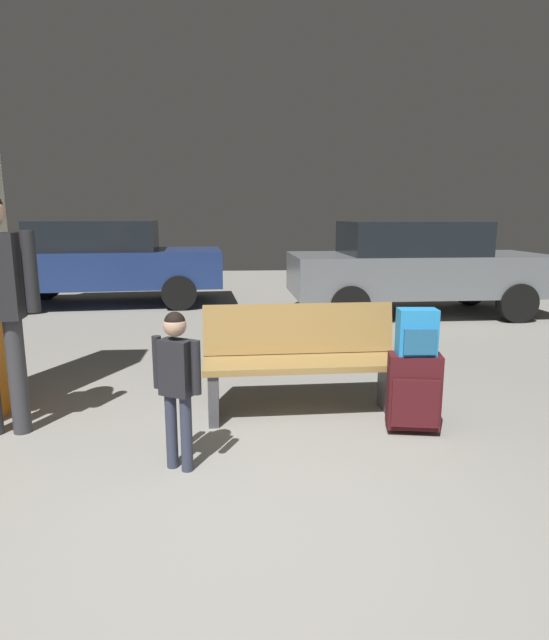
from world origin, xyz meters
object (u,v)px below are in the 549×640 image
Objects in this scene: parked_car_far at (104,260)px; parked_car_near at (415,265)px; child at (177,374)px; backpack_bright at (417,333)px; suitcase at (414,392)px; bench at (302,361)px.

parked_car_far is 1.02× the size of parked_car_near.
child is at bearing -72.79° from parked_car_far.
backpack_bright is 1.75m from child.
backpack_bright is at bearing -58.56° from parked_car_far.
suitcase is 0.45m from backpack_bright.
bench reaches higher than suitcase.
parked_car_near is (3.28, 5.18, 0.17)m from child.
suitcase is 0.15× the size of parked_car_near.
bench is 4.75× the size of backpack_bright.
backpack_bright is 0.33× the size of child.
child is at bearing -164.72° from suitcase.
child is at bearing -164.75° from backpack_bright.
parked_car_far is at bearing 165.79° from parked_car_near.
backpack_bright reaches higher than suitcase.
child is (-1.68, -0.46, -0.14)m from backpack_bright.
parked_car_far is (-3.70, 6.06, 0.48)m from suitcase.
parked_car_near is (1.59, 4.72, 0.03)m from backpack_bright.
child reaches higher than suitcase.
bench is at bearing -119.21° from parked_car_near.
bench is 0.97m from backpack_bright.
backpack_bright is 0.08× the size of parked_car_near.
parked_car_near reaches higher than backpack_bright.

